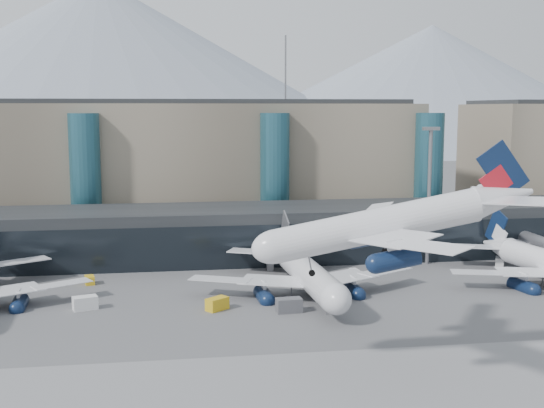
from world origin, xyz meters
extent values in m
plane|color=#515154|center=(0.00, 0.00, 0.00)|extent=(900.00, 900.00, 0.00)
cube|color=black|center=(0.00, 58.00, 5.00)|extent=(170.00, 18.00, 10.00)
cube|color=black|center=(0.00, 49.10, 4.00)|extent=(170.00, 0.40, 8.00)
cylinder|color=slate|center=(0.00, 47.00, 4.20)|extent=(2.80, 14.00, 2.80)
cube|color=slate|center=(0.00, 47.00, 1.20)|extent=(1.20, 1.20, 2.40)
cylinder|color=slate|center=(50.00, 47.00, 4.20)|extent=(2.80, 14.00, 2.80)
cube|color=slate|center=(50.00, 47.00, 1.20)|extent=(1.20, 1.20, 2.40)
cube|color=gray|center=(-25.00, 90.00, 15.00)|extent=(130.00, 30.00, 30.00)
cube|color=black|center=(-25.00, 90.00, 30.50)|extent=(123.50, 28.00, 1.00)
cylinder|color=#235464|center=(-35.00, 74.00, 14.00)|extent=(6.40, 6.40, 28.00)
cylinder|color=#235464|center=(5.00, 74.00, 14.00)|extent=(6.40, 6.40, 28.00)
cylinder|color=#235464|center=(40.00, 74.00, 14.00)|extent=(6.40, 6.40, 28.00)
cylinder|color=slate|center=(10.00, 90.00, 38.00)|extent=(0.40, 0.40, 16.00)
cone|color=gray|center=(-60.00, 380.00, 55.00)|extent=(400.00, 400.00, 110.00)
cone|color=gray|center=(160.00, 380.00, 42.50)|extent=(340.00, 340.00, 85.00)
cylinder|color=slate|center=(30.00, 48.00, 12.50)|extent=(0.70, 0.70, 25.00)
cube|color=slate|center=(30.00, 48.00, 25.30)|extent=(3.00, 1.20, 0.60)
cylinder|color=silver|center=(6.12, -2.15, 18.00)|extent=(22.43, 5.31, 3.68)
ellipsoid|color=silver|center=(-4.96, -1.34, 18.00)|extent=(5.41, 4.05, 3.68)
cone|color=silver|center=(20.36, -3.20, 18.18)|extent=(6.60, 4.14, 3.68)
cube|color=silver|center=(7.12, -10.19, 17.39)|extent=(10.68, 16.75, 0.18)
cylinder|color=#0D1D3C|center=(5.99, -8.19, 15.51)|extent=(4.58, 2.35, 2.03)
cube|color=silver|center=(20.04, -7.64, 18.37)|extent=(6.23, 8.83, 0.15)
cube|color=silver|center=(8.28, 5.64, 17.39)|extent=(12.46, 16.49, 0.18)
cylinder|color=#0D1D3C|center=(6.88, 3.84, 15.51)|extent=(4.58, 2.35, 2.03)
cube|color=silver|center=(20.69, 1.23, 18.37)|extent=(7.09, 8.68, 0.15)
cube|color=#0D1D3C|center=(20.68, -3.23, 21.13)|extent=(5.50, 0.62, 6.48)
cube|color=#A9141F|center=(19.73, -3.16, 20.03)|extent=(3.69, 0.53, 3.54)
cylinder|color=slate|center=(-1.64, -1.58, 15.61)|extent=(0.15, 0.15, 2.95)
cylinder|color=black|center=(-1.64, -1.58, 14.32)|extent=(0.67, 0.28, 0.65)
cylinder|color=black|center=(6.90, -4.43, 14.32)|extent=(0.86, 0.39, 0.84)
cylinder|color=black|center=(7.23, -0.02, 14.32)|extent=(0.86, 0.39, 0.84)
cube|color=silver|center=(-37.86, 33.27, 3.83)|extent=(18.10, 13.49, 0.20)
cylinder|color=#0D1D3C|center=(-39.86, 31.75, 1.77)|extent=(2.51, 5.00, 2.22)
cube|color=silver|center=(-42.53, 46.92, 4.90)|extent=(9.53, 7.69, 0.16)
cylinder|color=silver|center=(3.40, 31.00, 4.86)|extent=(5.96, 26.54, 4.36)
ellipsoid|color=silver|center=(4.20, 17.86, 4.86)|extent=(4.73, 6.36, 4.36)
cone|color=silver|center=(2.36, 47.89, 5.08)|extent=(4.81, 7.77, 4.36)
cube|color=silver|center=(12.66, 33.45, 4.14)|extent=(19.57, 14.59, 0.22)
cylinder|color=#0D1D3C|center=(10.50, 31.81, 1.92)|extent=(2.72, 5.40, 2.40)
cube|color=silver|center=(7.62, 48.21, 5.30)|extent=(10.30, 8.31, 0.17)
cube|color=silver|center=(-6.10, 32.30, 4.14)|extent=(19.84, 12.84, 0.22)
cylinder|color=#0D1D3C|center=(-3.76, 30.94, 1.92)|extent=(2.72, 5.40, 2.40)
cube|color=silver|center=(-2.89, 47.57, 5.30)|extent=(10.46, 7.48, 0.17)
cube|color=slate|center=(2.34, 48.26, 8.57)|extent=(0.66, 6.52, 7.68)
cube|color=silver|center=(2.41, 47.14, 7.26)|extent=(0.57, 4.37, 4.20)
cylinder|color=slate|center=(3.96, 21.80, 2.02)|extent=(0.18, 0.18, 3.49)
cylinder|color=black|center=(3.96, 21.80, 0.50)|extent=(0.32, 0.79, 0.77)
cylinder|color=black|center=(5.94, 32.29, 0.50)|extent=(0.45, 1.02, 1.00)
cylinder|color=black|center=(0.72, 31.97, 0.50)|extent=(0.45, 1.02, 1.00)
cone|color=silver|center=(41.96, 47.35, 4.99)|extent=(5.53, 8.03, 4.28)
cube|color=silver|center=(47.05, 48.28, 5.20)|extent=(9.83, 8.85, 0.17)
cube|color=silver|center=(35.51, 31.17, 4.07)|extent=(19.45, 10.76, 0.21)
cylinder|color=#0D1D3C|center=(37.96, 30.11, 1.88)|extent=(3.24, 5.51, 2.36)
cube|color=silver|center=(36.87, 46.43, 5.20)|extent=(10.27, 6.44, 0.17)
cube|color=#0D1D3C|center=(41.89, 47.72, 8.41)|extent=(1.39, 6.34, 7.54)
cube|color=silver|center=(42.09, 46.63, 7.13)|extent=(1.06, 4.26, 4.12)
cylinder|color=black|center=(42.20, 31.63, 0.49)|extent=(0.55, 1.03, 0.98)
cube|color=silver|center=(-30.04, 27.21, 0.97)|extent=(3.86, 2.89, 1.93)
cube|color=gold|center=(-31.07, 41.87, 0.69)|extent=(1.94, 2.64, 1.38)
cube|color=#4B4C51|center=(-0.94, 21.53, 1.01)|extent=(3.80, 2.23, 2.03)
cube|color=silver|center=(42.82, 44.55, 0.78)|extent=(2.57, 3.08, 1.55)
cube|color=silver|center=(13.99, 40.86, 0.60)|extent=(1.46, 2.19, 1.20)
cube|color=gold|center=(-11.06, 24.12, 0.90)|extent=(3.63, 3.38, 1.81)
camera|label=1|loc=(-17.27, -71.65, 28.99)|focal=45.00mm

